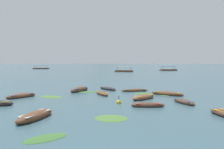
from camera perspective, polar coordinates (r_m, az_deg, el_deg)
The scene contains 23 objects.
ground_plane at distance 1507.00m, azimuth -2.42°, elevation 3.21°, with size 6000.00×6000.00×0.00m, color #385660.
mountain_2 at distance 2506.81m, azimuth -3.30°, elevation 6.00°, with size 733.46×733.46×238.98m, color #4C5B56.
mountain_3 at distance 2386.40m, azimuth 18.80°, elevation 6.60°, with size 1223.38×1223.38×292.11m, color slate.
rowboat_0 at distance 29.73m, azimuth 6.54°, elevation -4.54°, with size 4.17×1.55×0.47m.
rowboat_1 at distance 22.14m, azimuth 20.08°, elevation -7.40°, with size 1.82×3.18×0.55m.
rowboat_2 at distance 31.32m, azimuth -1.24°, elevation -4.08°, with size 3.09×3.70×0.53m.
rowboat_3 at distance 16.30m, azimuth -21.32°, elevation -11.10°, with size 2.48×3.90×0.72m.
rowboat_4 at distance 26.75m, azimuth -24.78°, elevation -5.60°, with size 3.33×3.55×0.65m.
rowboat_5 at distance 30.00m, azimuth -9.38°, elevation -4.30°, with size 3.06×4.31×0.81m.
rowboat_6 at distance 23.57m, azimuth 9.08°, elevation -6.50°, with size 3.63×3.41×0.67m.
rowboat_7 at distance 19.57m, azimuth 10.32°, elevation -8.67°, with size 3.29×1.10×0.53m.
rowboat_8 at distance 26.51m, azimuth -2.92°, elevation -5.46°, with size 2.20×3.57×0.51m.
rowboat_9 at distance 27.11m, azimuth 15.70°, elevation -5.33°, with size 4.22×3.39×0.60m.
ferry_0 at distance 112.47m, azimuth 15.95°, elevation 1.31°, with size 9.12×4.05×2.54m.
ferry_1 at distance 146.87m, azimuth -19.82°, elevation 1.69°, with size 10.98×4.99×2.54m.
ferry_2 at distance 93.75m, azimuth 3.48°, elevation 1.05°, with size 8.82×5.14×2.54m.
mooring_buoy at distance 20.85m, azimuth 1.99°, elevation -8.03°, with size 0.52×0.52×0.93m.
weed_patch_0 at distance 27.55m, azimuth 8.94°, elevation -5.50°, with size 2.55×1.89×0.14m, color #38662D.
weed_patch_1 at distance 25.76m, azimuth -17.14°, elevation -6.23°, with size 3.23×1.77×0.14m, color #477033.
weed_patch_2 at distance 28.81m, azimuth -6.88°, elevation -5.10°, with size 3.07×1.38×0.14m, color #38662D.
weed_patch_4 at distance 12.21m, azimuth -18.62°, elevation -17.08°, with size 2.46×1.24×0.14m, color #38662D.
weed_patch_5 at distance 27.27m, azimuth 14.56°, elevation -5.66°, with size 1.31×2.36×0.14m, color #38662D.
weed_patch_6 at distance 15.40m, azimuth -0.18°, elevation -12.58°, with size 2.56×2.08×0.14m, color #477033.
Camera 1 is at (-0.52, -6.99, 4.23)m, focal length 31.62 mm.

